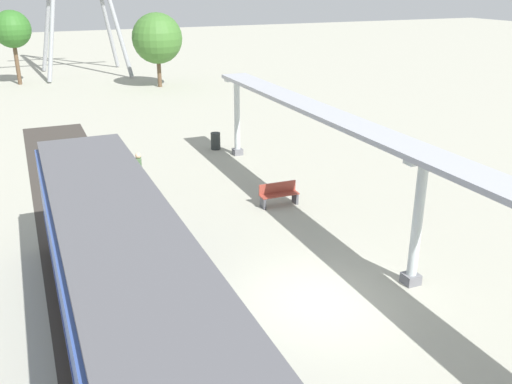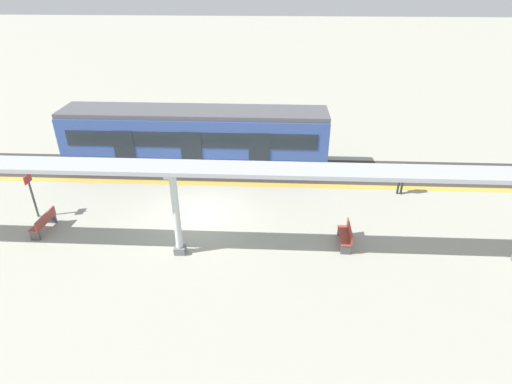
{
  "view_description": "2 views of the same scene",
  "coord_description": "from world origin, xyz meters",
  "px_view_note": "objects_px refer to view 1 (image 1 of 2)",
  "views": [
    {
      "loc": [
        -6.47,
        -11.09,
        8.06
      ],
      "look_at": [
        -0.17,
        3.58,
        1.89
      ],
      "focal_mm": 38.82,
      "sensor_mm": 36.0,
      "label": 1
    },
    {
      "loc": [
        16.4,
        3.51,
        10.23
      ],
      "look_at": [
        0.45,
        2.7,
        1.52
      ],
      "focal_mm": 29.16,
      "sensor_mm": 36.0,
      "label": 2
    }
  ],
  "objects_px": {
    "canopy_pillar_third": "(237,117)",
    "passenger_waiting_near_edge": "(139,168)",
    "train_near_carriage": "(129,299)",
    "canopy_pillar_second": "(417,223)",
    "trash_bin": "(216,141)",
    "bench_near_end": "(279,194)"
  },
  "relations": [
    {
      "from": "canopy_pillar_second",
      "to": "canopy_pillar_third",
      "type": "height_order",
      "value": "same"
    },
    {
      "from": "train_near_carriage",
      "to": "passenger_waiting_near_edge",
      "type": "height_order",
      "value": "train_near_carriage"
    },
    {
      "from": "canopy_pillar_third",
      "to": "bench_near_end",
      "type": "relative_size",
      "value": 2.46
    },
    {
      "from": "train_near_carriage",
      "to": "trash_bin",
      "type": "relative_size",
      "value": 16.9
    },
    {
      "from": "train_near_carriage",
      "to": "trash_bin",
      "type": "distance_m",
      "value": 17.05
    },
    {
      "from": "bench_near_end",
      "to": "trash_bin",
      "type": "bearing_deg",
      "value": 88.17
    },
    {
      "from": "canopy_pillar_second",
      "to": "trash_bin",
      "type": "xyz_separation_m",
      "value": [
        -0.67,
        14.68,
        -1.46
      ]
    },
    {
      "from": "canopy_pillar_third",
      "to": "trash_bin",
      "type": "xyz_separation_m",
      "value": [
        -0.67,
        1.3,
        -1.46
      ]
    },
    {
      "from": "train_near_carriage",
      "to": "trash_bin",
      "type": "xyz_separation_m",
      "value": [
        7.27,
        15.36,
        -1.41
      ]
    },
    {
      "from": "trash_bin",
      "to": "train_near_carriage",
      "type": "bearing_deg",
      "value": -115.32
    },
    {
      "from": "train_near_carriage",
      "to": "trash_bin",
      "type": "height_order",
      "value": "train_near_carriage"
    },
    {
      "from": "canopy_pillar_third",
      "to": "canopy_pillar_second",
      "type": "bearing_deg",
      "value": -90.0
    },
    {
      "from": "canopy_pillar_third",
      "to": "passenger_waiting_near_edge",
      "type": "height_order",
      "value": "canopy_pillar_third"
    },
    {
      "from": "train_near_carriage",
      "to": "bench_near_end",
      "type": "xyz_separation_m",
      "value": [
        7.01,
        7.44,
        -1.39
      ]
    },
    {
      "from": "bench_near_end",
      "to": "trash_bin",
      "type": "relative_size",
      "value": 1.77
    },
    {
      "from": "train_near_carriage",
      "to": "passenger_waiting_near_edge",
      "type": "bearing_deg",
      "value": 77.12
    },
    {
      "from": "bench_near_end",
      "to": "canopy_pillar_third",
      "type": "bearing_deg",
      "value": 82.03
    },
    {
      "from": "train_near_carriage",
      "to": "canopy_pillar_third",
      "type": "bearing_deg",
      "value": 60.54
    },
    {
      "from": "trash_bin",
      "to": "passenger_waiting_near_edge",
      "type": "height_order",
      "value": "passenger_waiting_near_edge"
    },
    {
      "from": "passenger_waiting_near_edge",
      "to": "canopy_pillar_second",
      "type": "bearing_deg",
      "value": -61.53
    },
    {
      "from": "train_near_carriage",
      "to": "bench_near_end",
      "type": "relative_size",
      "value": 9.53
    },
    {
      "from": "canopy_pillar_second",
      "to": "trash_bin",
      "type": "distance_m",
      "value": 14.77
    }
  ]
}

